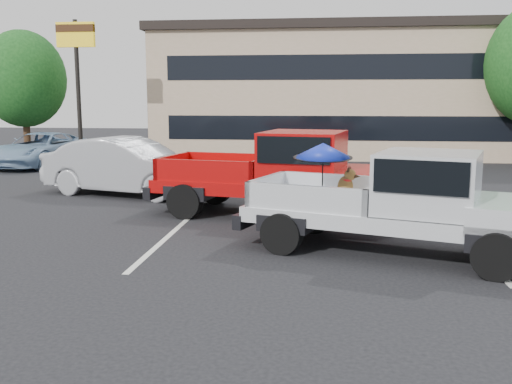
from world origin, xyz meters
The scene contains 11 objects.
ground centered at (0.00, 0.00, 0.00)m, with size 90.00×90.00×0.00m, color black.
stripe_left centered at (-3.00, 2.00, 0.00)m, with size 0.12×5.00×0.01m, color silver.
stripe_right centered at (3.00, 2.00, 0.00)m, with size 0.12×5.00×0.01m, color silver.
motel_building centered at (2.00, 20.99, 3.21)m, with size 20.40×8.40×6.30m.
motel_sign centered at (-10.00, 14.00, 4.65)m, with size 1.60×0.22×6.00m.
tree_left centered at (-14.00, 17.00, 3.73)m, with size 3.96×3.96×6.02m.
tree_back centered at (6.00, 24.00, 4.41)m, with size 4.68×4.68×7.11m.
silver_pickup centered at (1.76, 1.23, 1.05)m, with size 6.02×3.65×2.06m.
red_pickup centered at (-0.50, 4.42, 1.12)m, with size 6.48×3.25×2.04m.
silver_sedan centered at (-5.52, 7.04, 0.84)m, with size 1.78×5.10×1.68m, color #A1A4A8.
blue_suv centered at (-11.60, 13.63, 0.71)m, with size 2.34×5.08×1.41m, color #7D9BBA.
Camera 1 is at (0.11, -9.03, 2.79)m, focal length 40.00 mm.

